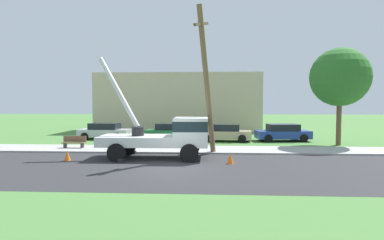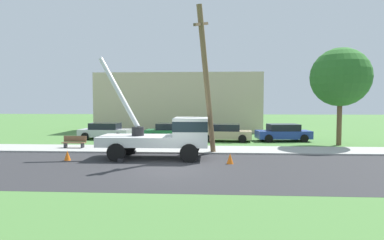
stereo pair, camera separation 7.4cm
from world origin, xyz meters
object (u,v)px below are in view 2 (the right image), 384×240
(utility_truck, at_px, (169,134))
(parked_sedan_green, at_px, (171,131))
(parked_sedan_blue, at_px, (283,133))
(parked_sedan_tan, at_px, (225,133))
(leaning_utility_pole, at_px, (206,81))
(traffic_cone_behind, at_px, (67,155))
(parked_sedan_silver, at_px, (105,131))
(park_bench, at_px, (74,142))
(traffic_cone_ahead, at_px, (230,158))
(roadside_tree_near, at_px, (340,77))

(utility_truck, relative_size, parked_sedan_green, 1.53)
(parked_sedan_green, height_order, parked_sedan_blue, same)
(utility_truck, relative_size, parked_sedan_blue, 1.49)
(parked_sedan_blue, bearing_deg, parked_sedan_tan, -176.12)
(utility_truck, distance_m, leaning_utility_pole, 3.90)
(utility_truck, bearing_deg, parked_sedan_tan, 67.06)
(traffic_cone_behind, bearing_deg, parked_sedan_silver, 97.33)
(parked_sedan_tan, bearing_deg, parked_sedan_blue, 3.88)
(utility_truck, relative_size, parked_sedan_tan, 1.49)
(park_bench, bearing_deg, traffic_cone_ahead, -24.43)
(utility_truck, xyz_separation_m, parked_sedan_tan, (3.58, 8.45, -0.70))
(leaning_utility_pole, xyz_separation_m, parked_sedan_blue, (6.29, 7.82, -3.80))
(utility_truck, relative_size, park_bench, 4.24)
(traffic_cone_ahead, height_order, parked_sedan_silver, parked_sedan_silver)
(parked_sedan_green, height_order, park_bench, parked_sedan_green)
(traffic_cone_behind, relative_size, parked_sedan_tan, 0.12)
(parked_sedan_tan, xyz_separation_m, roadside_tree_near, (8.48, -2.07, 4.38))
(utility_truck, xyz_separation_m, leaning_utility_pole, (2.16, 0.96, 3.11))
(leaning_utility_pole, distance_m, parked_sedan_green, 9.61)
(traffic_cone_ahead, bearing_deg, parked_sedan_silver, 133.56)
(parked_sedan_green, bearing_deg, traffic_cone_ahead, -67.48)
(utility_truck, xyz_separation_m, parked_sedan_blue, (8.44, 8.78, -0.70))
(traffic_cone_behind, xyz_separation_m, park_bench, (-1.48, 4.31, 0.18))
(utility_truck, xyz_separation_m, parked_sedan_silver, (-6.85, 9.33, -0.70))
(park_bench, bearing_deg, utility_truck, -24.90)
(traffic_cone_ahead, bearing_deg, parked_sedan_green, 112.52)
(parked_sedan_blue, height_order, park_bench, parked_sedan_blue)
(parked_sedan_tan, relative_size, parked_sedan_blue, 1.00)
(leaning_utility_pole, relative_size, parked_sedan_blue, 1.93)
(parked_sedan_silver, relative_size, parked_sedan_blue, 0.98)
(leaning_utility_pole, bearing_deg, parked_sedan_silver, 137.12)
(traffic_cone_ahead, xyz_separation_m, park_bench, (-10.44, 4.74, 0.18))
(traffic_cone_ahead, relative_size, park_bench, 0.35)
(utility_truck, xyz_separation_m, park_bench, (-6.99, 3.25, -0.95))
(parked_sedan_green, bearing_deg, parked_sedan_blue, -2.59)
(roadside_tree_near, bearing_deg, parked_sedan_blue, 146.37)
(parked_sedan_blue, distance_m, park_bench, 16.40)
(park_bench, relative_size, roadside_tree_near, 0.22)
(utility_truck, distance_m, traffic_cone_behind, 5.73)
(parked_sedan_blue, bearing_deg, leaning_utility_pole, -128.82)
(parked_sedan_silver, bearing_deg, traffic_cone_ahead, -46.44)
(traffic_cone_ahead, bearing_deg, parked_sedan_blue, 64.03)
(parked_sedan_silver, bearing_deg, traffic_cone_behind, -82.67)
(leaning_utility_pole, distance_m, parked_sedan_silver, 12.87)
(leaning_utility_pole, bearing_deg, utility_truck, -155.92)
(parked_sedan_silver, xyz_separation_m, parked_sedan_tan, (10.43, -0.88, 0.00))
(leaning_utility_pole, bearing_deg, parked_sedan_blue, 51.18)
(traffic_cone_ahead, bearing_deg, traffic_cone_behind, 177.26)
(parked_sedan_silver, bearing_deg, parked_sedan_tan, -4.81)
(traffic_cone_behind, bearing_deg, utility_truck, 10.92)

